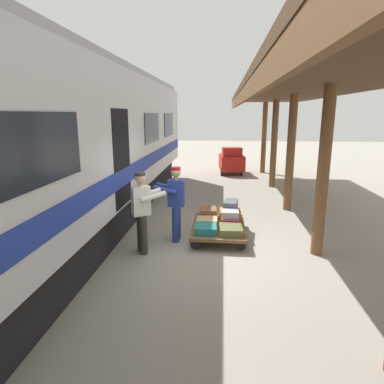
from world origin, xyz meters
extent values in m
plane|color=gray|center=(0.00, 0.00, 0.00)|extent=(60.00, 60.00, 0.00)
cylinder|color=brown|center=(-2.24, -9.97, 1.70)|extent=(0.24, 0.24, 3.40)
cylinder|color=brown|center=(-2.24, -6.64, 1.70)|extent=(0.24, 0.24, 3.40)
cylinder|color=brown|center=(-2.24, -3.32, 1.70)|extent=(0.24, 0.24, 3.40)
cylinder|color=brown|center=(-2.24, 0.00, 1.70)|extent=(0.24, 0.24, 3.40)
cube|color=#4E3520|center=(-2.24, 0.00, 3.48)|extent=(3.20, 20.73, 0.16)
cube|color=brown|center=(-0.69, 0.00, 3.25)|extent=(0.08, 20.73, 0.30)
cube|color=#B7BABF|center=(3.32, 0.00, 2.35)|extent=(3.00, 17.41, 2.90)
cube|color=black|center=(3.32, 0.00, 0.45)|extent=(2.55, 16.54, 0.90)
cube|color=#99999E|center=(3.32, 0.00, 3.90)|extent=(2.76, 17.06, 0.20)
cube|color=navy|center=(1.81, 0.00, 1.55)|extent=(0.03, 17.06, 0.36)
cube|color=black|center=(1.81, -6.09, 2.45)|extent=(0.02, 1.91, 0.84)
cube|color=black|center=(1.81, -3.05, 2.45)|extent=(0.02, 1.91, 0.84)
cube|color=black|center=(1.81, 3.05, 2.45)|extent=(0.02, 1.91, 0.84)
cube|color=black|center=(1.87, 0.00, 1.95)|extent=(0.12, 1.10, 2.00)
cube|color=brown|center=(-0.19, -0.78, 0.25)|extent=(1.22, 1.90, 0.07)
cylinder|color=black|center=(-0.68, -0.02, 0.11)|extent=(0.22, 0.05, 0.22)
cylinder|color=black|center=(0.30, -0.02, 0.11)|extent=(0.22, 0.05, 0.22)
cylinder|color=black|center=(-0.68, -1.54, 0.11)|extent=(0.22, 0.05, 0.22)
cylinder|color=black|center=(0.30, -1.54, 0.11)|extent=(0.22, 0.05, 0.22)
cube|color=brown|center=(-0.46, -0.26, 0.37)|extent=(0.52, 0.64, 0.16)
cube|color=#1E666B|center=(0.09, -0.26, 0.37)|extent=(0.50, 0.55, 0.16)
cube|color=maroon|center=(-0.46, -0.78, 0.39)|extent=(0.45, 0.51, 0.20)
cube|color=brown|center=(0.09, -1.30, 0.42)|extent=(0.45, 0.53, 0.26)
cube|color=#CC6B23|center=(-0.46, -1.30, 0.40)|extent=(0.53, 0.55, 0.23)
cube|color=tan|center=(0.09, -0.78, 0.37)|extent=(0.49, 0.46, 0.16)
cube|color=#9EA0A5|center=(-0.45, -0.82, 0.57)|extent=(0.40, 0.38, 0.15)
cube|color=#4C515B|center=(-0.48, -1.31, 0.64)|extent=(0.38, 0.57, 0.24)
cylinder|color=navy|center=(0.76, -0.58, 0.41)|extent=(0.16, 0.16, 0.82)
cylinder|color=navy|center=(0.77, -0.38, 0.41)|extent=(0.16, 0.16, 0.82)
cube|color=navy|center=(0.77, -0.48, 1.12)|extent=(0.37, 0.24, 0.60)
cylinder|color=tan|center=(0.77, -0.48, 1.45)|extent=(0.09, 0.09, 0.06)
sphere|color=tan|center=(0.77, -0.48, 1.59)|extent=(0.22, 0.22, 0.22)
cylinder|color=#A51919|center=(0.77, -0.48, 1.67)|extent=(0.21, 0.21, 0.06)
cylinder|color=navy|center=(0.98, -0.65, 1.22)|extent=(0.53, 0.12, 0.21)
cylinder|color=navy|center=(1.00, -0.33, 1.22)|extent=(0.53, 0.12, 0.21)
cylinder|color=#332D28|center=(1.34, 0.35, 0.41)|extent=(0.16, 0.16, 0.82)
cylinder|color=#332D28|center=(1.44, 0.18, 0.41)|extent=(0.16, 0.16, 0.82)
cube|color=silver|center=(1.39, 0.26, 1.12)|extent=(0.42, 0.37, 0.60)
cylinder|color=tan|center=(1.39, 0.26, 1.45)|extent=(0.09, 0.09, 0.06)
sphere|color=tan|center=(1.39, 0.26, 1.59)|extent=(0.22, 0.22, 0.22)
cylinder|color=#332D28|center=(1.39, 0.26, 1.67)|extent=(0.21, 0.21, 0.06)
cylinder|color=silver|center=(1.12, 0.29, 1.22)|extent=(0.51, 0.35, 0.21)
cylinder|color=silver|center=(1.28, 0.02, 1.22)|extent=(0.51, 0.35, 0.21)
cube|color=#B21E19|center=(-0.69, -9.55, 0.55)|extent=(1.26, 1.80, 0.70)
cube|color=#B21E19|center=(-0.69, -9.20, 1.05)|extent=(0.97, 0.79, 0.50)
cylinder|color=black|center=(-1.14, -8.95, 0.20)|extent=(0.12, 0.40, 0.40)
cylinder|color=black|center=(-0.24, -8.95, 0.20)|extent=(0.12, 0.40, 0.40)
cylinder|color=black|center=(-1.14, -10.15, 0.20)|extent=(0.12, 0.40, 0.40)
cylinder|color=black|center=(-0.24, -10.15, 0.20)|extent=(0.12, 0.40, 0.40)
camera|label=1|loc=(-0.25, 6.74, 2.85)|focal=31.33mm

